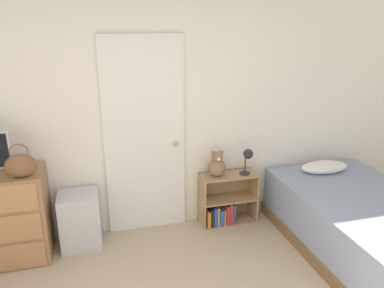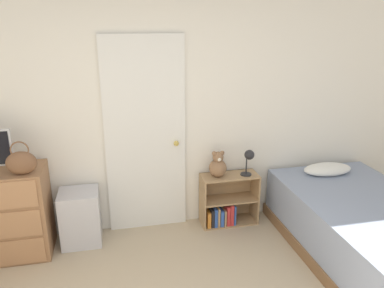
# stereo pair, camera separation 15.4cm
# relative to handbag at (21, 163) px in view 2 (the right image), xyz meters

# --- Properties ---
(wall_back) EXTENTS (10.00, 0.06, 2.55)m
(wall_back) POSITION_rel_handbag_xyz_m (1.19, 0.43, 0.29)
(wall_back) COLOR white
(wall_back) RESTS_ON ground_plane
(door_closed) EXTENTS (0.83, 0.09, 2.05)m
(door_closed) POSITION_rel_handbag_xyz_m (1.13, 0.37, 0.04)
(door_closed) COLOR white
(door_closed) RESTS_ON ground_plane
(handbag) EXTENTS (0.26, 0.13, 0.31)m
(handbag) POSITION_rel_handbag_xyz_m (0.00, 0.00, 0.00)
(handbag) COLOR brown
(handbag) RESTS_ON dresser
(storage_bin) EXTENTS (0.39, 0.36, 0.56)m
(storage_bin) POSITION_rel_handbag_xyz_m (0.43, 0.20, -0.70)
(storage_bin) COLOR silver
(storage_bin) RESTS_ON ground_plane
(bookshelf) EXTENTS (0.62, 0.27, 0.58)m
(bookshelf) POSITION_rel_handbag_xyz_m (1.97, 0.25, -0.76)
(bookshelf) COLOR tan
(bookshelf) RESTS_ON ground_plane
(teddy_bear) EXTENTS (0.19, 0.19, 0.29)m
(teddy_bear) POSITION_rel_handbag_xyz_m (1.87, 0.24, -0.28)
(teddy_bear) COLOR #8C6647
(teddy_bear) RESTS_ON bookshelf
(desk_lamp) EXTENTS (0.14, 0.13, 0.29)m
(desk_lamp) POSITION_rel_handbag_xyz_m (2.20, 0.20, -0.20)
(desk_lamp) COLOR #262628
(desk_lamp) RESTS_ON bookshelf
(bed) EXTENTS (1.22, 1.99, 0.67)m
(bed) POSITION_rel_handbag_xyz_m (3.09, -0.61, -0.70)
(bed) COLOR brown
(bed) RESTS_ON ground_plane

